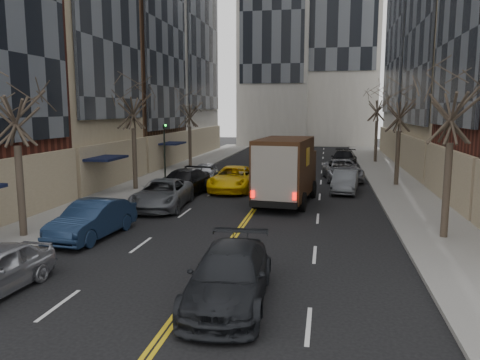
% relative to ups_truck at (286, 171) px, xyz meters
% --- Properties ---
extents(ground, '(160.00, 160.00, 0.00)m').
position_rel_ups_truck_xyz_m(ground, '(-1.56, -17.50, -1.93)').
color(ground, black).
rests_on(ground, ground).
extents(sidewalk_left, '(4.00, 66.00, 0.15)m').
position_rel_ups_truck_xyz_m(sidewalk_left, '(-10.56, 9.50, -1.86)').
color(sidewalk_left, slate).
rests_on(sidewalk_left, ground).
extents(sidewalk_right, '(4.00, 66.00, 0.15)m').
position_rel_ups_truck_xyz_m(sidewalk_right, '(7.44, 9.50, -1.86)').
color(sidewalk_right, slate).
rests_on(sidewalk_right, ground).
extents(tree_lf_near, '(3.20, 3.20, 8.41)m').
position_rel_ups_truck_xyz_m(tree_lf_near, '(-10.36, -9.50, 4.30)').
color(tree_lf_near, '#382D23').
rests_on(tree_lf_near, sidewalk_left).
extents(tree_lf_mid, '(3.20, 3.20, 8.91)m').
position_rel_ups_truck_xyz_m(tree_lf_mid, '(-10.36, 2.50, 4.66)').
color(tree_lf_mid, '#382D23').
rests_on(tree_lf_mid, sidewalk_left).
extents(tree_lf_far, '(3.20, 3.20, 8.12)m').
position_rel_ups_truck_xyz_m(tree_lf_far, '(-10.36, 15.50, 4.09)').
color(tree_lf_far, '#382D23').
rests_on(tree_lf_far, sidewalk_left).
extents(tree_rt_near, '(3.20, 3.20, 8.71)m').
position_rel_ups_truck_xyz_m(tree_rt_near, '(7.24, -6.50, 4.52)').
color(tree_rt_near, '#382D23').
rests_on(tree_rt_near, sidewalk_right).
extents(tree_rt_mid, '(3.20, 3.20, 8.32)m').
position_rel_ups_truck_xyz_m(tree_rt_mid, '(7.24, 7.50, 4.23)').
color(tree_rt_mid, '#382D23').
rests_on(tree_rt_mid, sidewalk_right).
extents(tree_rt_far, '(3.20, 3.20, 9.11)m').
position_rel_ups_truck_xyz_m(tree_rt_far, '(7.24, 22.50, 4.81)').
color(tree_rt_far, '#382D23').
rests_on(tree_rt_far, sidewalk_right).
extents(traffic_signal, '(0.29, 0.26, 4.70)m').
position_rel_ups_truck_xyz_m(traffic_signal, '(-8.96, 4.50, 0.88)').
color(traffic_signal, black).
rests_on(traffic_signal, sidewalk_left).
extents(ups_truck, '(3.42, 7.24, 3.84)m').
position_rel_ups_truck_xyz_m(ups_truck, '(0.00, 0.00, 0.00)').
color(ups_truck, black).
rests_on(ups_truck, ground).
extents(observer_sedan, '(2.45, 5.48, 1.56)m').
position_rel_ups_truck_xyz_m(observer_sedan, '(-0.36, -14.42, -1.15)').
color(observer_sedan, black).
rests_on(observer_sedan, ground).
extents(taxi, '(2.76, 5.87, 1.62)m').
position_rel_ups_truck_xyz_m(taxi, '(-3.86, 3.81, -1.12)').
color(taxi, yellow).
rests_on(taxi, ground).
extents(pedestrian, '(0.66, 0.78, 1.83)m').
position_rel_ups_truck_xyz_m(pedestrian, '(-0.03, 0.10, -1.02)').
color(pedestrian, black).
rests_on(pedestrian, ground).
extents(parked_lf_b, '(2.12, 4.98, 1.60)m').
position_rel_ups_truck_xyz_m(parked_lf_b, '(-7.52, -8.83, -1.14)').
color(parked_lf_b, '#12213A').
rests_on(parked_lf_b, ground).
extents(parked_lf_c, '(3.07, 5.86, 1.57)m').
position_rel_ups_truck_xyz_m(parked_lf_c, '(-6.66, -2.46, -1.15)').
color(parked_lf_c, '#505258').
rests_on(parked_lf_c, ground).
extents(parked_lf_d, '(2.97, 5.90, 1.64)m').
position_rel_ups_truck_xyz_m(parked_lf_d, '(-6.66, 1.33, -1.11)').
color(parked_lf_d, black).
rests_on(parked_lf_d, ground).
extents(parked_lf_e, '(2.17, 4.44, 1.46)m').
position_rel_ups_truck_xyz_m(parked_lf_e, '(-6.66, 6.92, -1.21)').
color(parked_lf_e, '#ABACB3').
rests_on(parked_lf_e, ground).
extents(parked_rt_a, '(1.97, 4.50, 1.44)m').
position_rel_ups_truck_xyz_m(parked_rt_a, '(3.54, 4.40, -1.22)').
color(parked_rt_a, '#54585D').
rests_on(parked_rt_a, ground).
extents(parked_rt_b, '(3.26, 6.01, 1.60)m').
position_rel_ups_truck_xyz_m(parked_rt_b, '(3.54, 9.81, -1.13)').
color(parked_rt_b, '#95979C').
rests_on(parked_rt_b, ground).
extents(parked_rt_c, '(2.81, 5.82, 1.63)m').
position_rel_ups_truck_xyz_m(parked_rt_c, '(3.91, 17.73, -1.12)').
color(parked_rt_c, black).
rests_on(parked_rt_c, ground).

